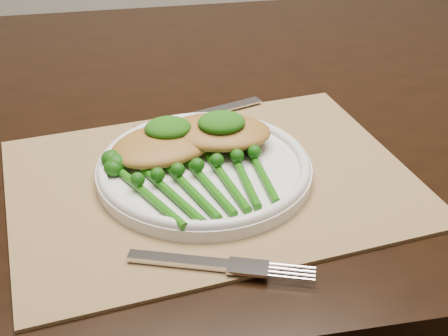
{
  "coord_description": "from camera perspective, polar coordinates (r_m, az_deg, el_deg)",
  "views": [
    {
      "loc": [
        -0.18,
        -0.66,
        1.15
      ],
      "look_at": [
        -0.09,
        -0.08,
        0.78
      ],
      "focal_mm": 50.0,
      "sensor_mm": 36.0,
      "label": 1
    }
  ],
  "objects": [
    {
      "name": "dining_table",
      "position": [
        1.13,
        1.48,
        -11.06
      ],
      "size": [
        1.63,
        0.96,
        0.75
      ],
      "rotation": [
        0.0,
        0.0,
        0.04
      ],
      "color": "black",
      "rests_on": "ground"
    },
    {
      "name": "placemat",
      "position": [
        0.72,
        -1.12,
        -1.19
      ],
      "size": [
        0.51,
        0.41,
        0.0
      ],
      "primitive_type": "cube",
      "rotation": [
        0.0,
        0.0,
        0.18
      ],
      "color": "#93734A",
      "rests_on": "dining_table"
    },
    {
      "name": "dinner_plate",
      "position": [
        0.72,
        -1.82,
        0.04
      ],
      "size": [
        0.25,
        0.25,
        0.02
      ],
      "color": "white",
      "rests_on": "placemat"
    },
    {
      "name": "knife",
      "position": [
        0.85,
        -3.35,
        4.62
      ],
      "size": [
        0.18,
        0.08,
        0.01
      ],
      "rotation": [
        0.0,
        0.0,
        0.35
      ],
      "color": "silver",
      "rests_on": "placemat"
    },
    {
      "name": "fork",
      "position": [
        0.6,
        0.8,
        -8.95
      ],
      "size": [
        0.18,
        0.07,
        0.01
      ],
      "rotation": [
        0.0,
        0.0,
        -0.3
      ],
      "color": "silver",
      "rests_on": "placemat"
    },
    {
      "name": "chicken_fillet_left",
      "position": [
        0.74,
        -5.43,
        2.2
      ],
      "size": [
        0.16,
        0.14,
        0.03
      ],
      "primitive_type": "ellipsoid",
      "rotation": [
        0.0,
        0.0,
        0.41
      ],
      "color": "#A97631",
      "rests_on": "dinner_plate"
    },
    {
      "name": "chicken_fillet_right",
      "position": [
        0.75,
        -0.56,
        3.34
      ],
      "size": [
        0.14,
        0.11,
        0.03
      ],
      "primitive_type": "ellipsoid",
      "rotation": [
        0.0,
        0.0,
        -0.2
      ],
      "color": "#A97631",
      "rests_on": "dinner_plate"
    },
    {
      "name": "pesto_dollop_left",
      "position": [
        0.74,
        -5.16,
        3.68
      ],
      "size": [
        0.06,
        0.05,
        0.02
      ],
      "primitive_type": "ellipsoid",
      "color": "#12470A",
      "rests_on": "chicken_fillet_left"
    },
    {
      "name": "pesto_dollop_right",
      "position": [
        0.74,
        -0.23,
        4.2
      ],
      "size": [
        0.06,
        0.05,
        0.02
      ],
      "primitive_type": "ellipsoid",
      "color": "#12470A",
      "rests_on": "chicken_fillet_right"
    },
    {
      "name": "broccolini_bundle",
      "position": [
        0.68,
        -1.71,
        -1.19
      ],
      "size": [
        0.2,
        0.21,
        0.04
      ],
      "rotation": [
        0.0,
        0.0,
        0.28
      ],
      "color": "#195E0C",
      "rests_on": "dinner_plate"
    }
  ]
}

